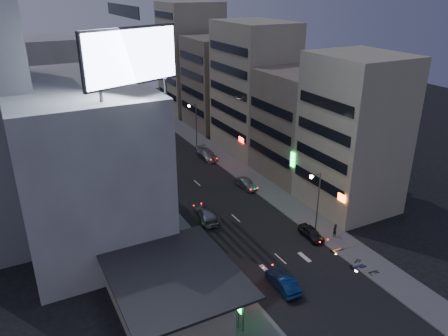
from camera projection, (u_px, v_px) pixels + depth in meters
ground at (303, 279)px, 44.21m from camera, size 180.00×180.00×0.00m
sidewalk_left at (137, 183)px, 65.25m from camera, size 4.00×120.00×0.12m
sidewalk_right at (231, 164)px, 72.07m from camera, size 4.00×120.00×0.12m
food_court at (166, 293)px, 39.14m from camera, size 11.00×13.00×3.88m
white_building at (81, 160)px, 49.75m from camera, size 14.00×24.00×18.00m
shophouse_near at (353, 134)px, 55.26m from camera, size 10.00×11.00×20.00m
shophouse_mid at (301, 125)px, 65.63m from camera, size 11.00×12.00×16.00m
shophouse_far at (254, 88)px, 74.84m from camera, size 10.00×14.00×22.00m
far_left_a at (59, 102)px, 70.39m from camera, size 11.00×10.00×20.00m
far_left_b at (48, 99)px, 81.76m from camera, size 12.00×10.00×15.00m
far_right_a at (217, 83)px, 88.07m from camera, size 11.00×12.00×18.00m
far_right_b at (191, 58)px, 98.53m from camera, size 12.00×12.00×24.00m
billboard at (131, 57)px, 38.33m from camera, size 9.52×3.75×6.20m
street_lamp_right_near at (316, 196)px, 49.52m from camera, size 1.60×0.44×8.02m
street_lamp_left at (168, 166)px, 57.54m from camera, size 1.60×0.44×8.02m
street_lamp_right_far at (194, 119)px, 77.25m from camera, size 1.60×0.44×8.02m
parked_car_right_near at (311, 233)px, 51.15m from camera, size 1.74×3.91×1.31m
parked_car_right_mid at (246, 184)px, 63.58m from camera, size 1.78×4.20×1.35m
parked_car_left at (149, 167)px, 69.17m from camera, size 2.93×5.20×1.37m
parked_car_right_far at (207, 154)px, 74.28m from camera, size 2.21×5.43×1.57m
road_car_blue at (283, 282)px, 42.62m from camera, size 1.98×4.76×1.53m
road_car_silver at (207, 214)px, 55.03m from camera, size 3.14×5.68×1.56m
person at (335, 230)px, 51.10m from camera, size 0.66×0.49×1.64m
scooter_black_a at (378, 266)px, 45.18m from camera, size 0.77×1.75×1.03m
scooter_silver_a at (364, 260)px, 46.09m from camera, size 1.03×2.04×1.19m
scooter_blue at (363, 259)px, 46.14m from camera, size 0.67×1.98×1.21m
scooter_black_b at (358, 255)px, 47.06m from camera, size 1.17×1.72×1.00m
scooter_silver_b at (341, 243)px, 49.02m from camera, size 0.67×1.85×1.12m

